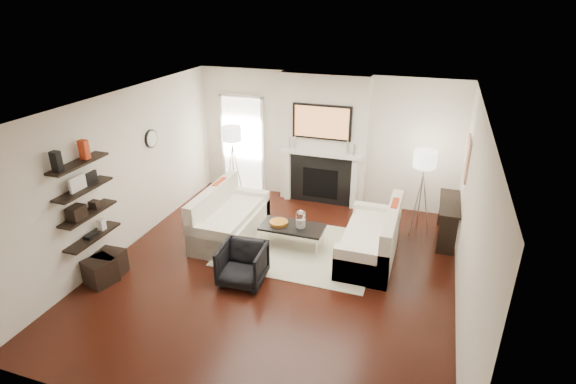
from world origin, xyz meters
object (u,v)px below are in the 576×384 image
(armchair, at_px, (242,262))
(lamp_left_shade, at_px, (232,134))
(loveseat_left_base, at_px, (231,226))
(coffee_table, at_px, (292,227))
(ottoman_near, at_px, (110,263))
(lamp_right_shade, at_px, (425,159))
(loveseat_right_base, at_px, (369,246))

(armchair, xyz_separation_m, lamp_left_shade, (-1.46, 2.85, 1.11))
(loveseat_left_base, relative_size, coffee_table, 1.64)
(ottoman_near, bearing_deg, loveseat_left_base, 53.31)
(lamp_left_shade, height_order, lamp_right_shade, same)
(lamp_left_shade, bearing_deg, coffee_table, -41.14)
(coffee_table, bearing_deg, ottoman_near, -145.32)
(coffee_table, height_order, lamp_right_shade, lamp_right_shade)
(armchair, relative_size, lamp_right_shade, 1.72)
(loveseat_left_base, bearing_deg, loveseat_right_base, 2.00)
(loveseat_right_base, bearing_deg, armchair, -142.40)
(loveseat_right_base, relative_size, lamp_left_shade, 4.50)
(loveseat_left_base, distance_m, lamp_left_shade, 2.14)
(loveseat_right_base, height_order, lamp_left_shade, lamp_left_shade)
(loveseat_left_base, bearing_deg, coffee_table, -0.89)
(coffee_table, xyz_separation_m, lamp_right_shade, (2.04, 1.28, 1.05))
(armchair, bearing_deg, coffee_table, 68.01)
(armchair, distance_m, ottoman_near, 2.14)
(lamp_right_shade, height_order, ottoman_near, lamp_right_shade)
(coffee_table, distance_m, lamp_right_shade, 2.63)
(loveseat_left_base, relative_size, lamp_left_shade, 4.50)
(armchair, relative_size, lamp_left_shade, 1.72)
(loveseat_right_base, xyz_separation_m, ottoman_near, (-3.81, -1.82, -0.01))
(loveseat_left_base, xyz_separation_m, lamp_left_shade, (-0.67, 1.61, 1.24))
(loveseat_left_base, distance_m, coffee_table, 1.20)
(armchair, height_order, lamp_right_shade, lamp_right_shade)
(coffee_table, bearing_deg, loveseat_left_base, 179.11)
(loveseat_right_base, xyz_separation_m, lamp_left_shade, (-3.19, 1.52, 1.24))
(loveseat_left_base, height_order, lamp_right_shade, lamp_right_shade)
(loveseat_right_base, height_order, armchair, armchair)
(loveseat_right_base, bearing_deg, loveseat_left_base, -178.00)
(armchair, relative_size, ottoman_near, 1.72)
(lamp_left_shade, bearing_deg, loveseat_left_base, -67.27)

